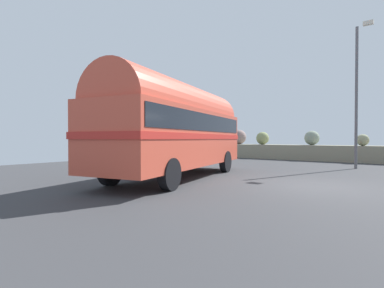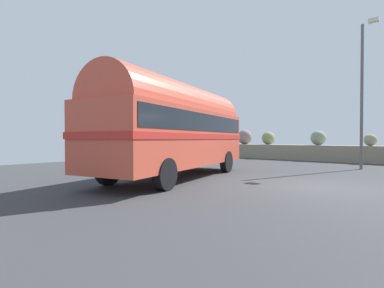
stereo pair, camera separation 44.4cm
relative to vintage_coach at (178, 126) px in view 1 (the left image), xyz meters
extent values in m
cube|color=#353538|center=(4.62, 1.17, -2.04)|extent=(32.00, 26.00, 0.02)
cube|color=gray|center=(4.62, 12.97, -1.50)|extent=(31.36, 1.80, 1.10)
cube|color=gray|center=(-7.58, 12.76, -0.35)|extent=(1.59, 1.61, 1.20)
sphere|color=gray|center=(-4.54, 13.26, -0.34)|extent=(1.22, 1.22, 1.22)
sphere|color=#87905D|center=(-2.26, 12.94, -0.45)|extent=(1.00, 1.00, 1.00)
sphere|color=gray|center=(1.45, 13.07, -0.44)|extent=(1.03, 1.03, 1.03)
sphere|color=gray|center=(4.68, 12.60, -0.58)|extent=(0.74, 0.74, 0.74)
cylinder|color=black|center=(-1.67, 2.28, -1.55)|extent=(0.49, 1.00, 0.96)
cylinder|color=black|center=(0.48, 2.78, -1.55)|extent=(0.49, 1.00, 0.96)
cylinder|color=black|center=(-0.48, -2.79, -1.55)|extent=(0.49, 1.00, 0.96)
cylinder|color=black|center=(1.67, -2.29, -1.55)|extent=(0.49, 1.00, 0.96)
cube|color=#CA4B36|center=(0.00, 0.00, -0.48)|extent=(4.25, 8.73, 2.10)
cylinder|color=#CA4B36|center=(0.00, 0.00, 0.57)|extent=(3.97, 8.35, 2.20)
cube|color=red|center=(0.00, 0.00, -0.42)|extent=(4.31, 8.82, 0.20)
cube|color=black|center=(0.00, 0.00, 0.10)|extent=(4.20, 8.41, 0.64)
cube|color=silver|center=(-0.97, 4.15, -1.35)|extent=(2.26, 0.67, 0.28)
cylinder|color=#5B5B60|center=(4.93, 8.21, 1.56)|extent=(0.14, 0.14, 7.23)
cube|color=beige|center=(5.47, 7.71, 5.08)|extent=(0.44, 0.24, 0.18)
camera|label=1|loc=(7.33, -8.51, -0.52)|focal=26.91mm
camera|label=2|loc=(7.68, -8.23, -0.52)|focal=26.91mm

